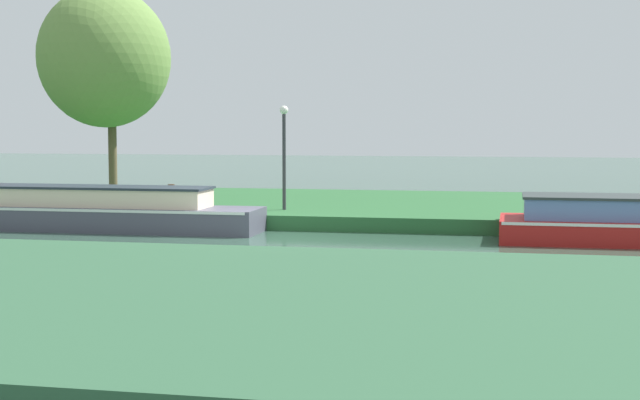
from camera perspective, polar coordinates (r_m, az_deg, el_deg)
name	(u,v)px	position (r m, az deg, el deg)	size (l,w,h in m)	color
ground_plane	(245,240)	(22.81, -4.59, -2.43)	(120.00, 120.00, 0.00)	#325242
riverbank_far	(307,207)	(29.53, -0.78, -0.41)	(72.00, 10.00, 0.40)	#285B2F
riverbank_near	(75,299)	(14.46, -14.71, -5.88)	(72.00, 10.00, 0.40)	#2D5639
red_barge	(605,223)	(23.14, 16.99, -1.32)	(5.03, 2.27, 1.12)	#B31C1A
slate_narrowboat	(61,209)	(25.89, -15.50, -0.51)	(10.72, 1.74, 1.76)	#4C4B5B
willow_tree_left	(105,58)	(32.11, -12.99, 8.45)	(4.30, 4.74, 6.92)	brown
lamp_post	(284,144)	(26.22, -2.20, 3.41)	(0.24, 0.24, 2.92)	#333338
mooring_post_near	(71,200)	(27.30, -14.95, 0.00)	(0.14, 0.14, 0.53)	brown
mooring_post_far	(171,198)	(26.08, -9.04, 0.13)	(0.18, 0.18, 0.75)	#443023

